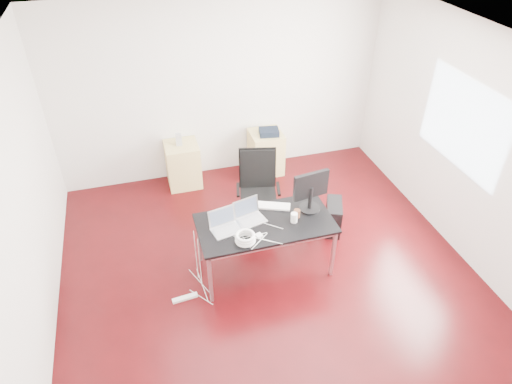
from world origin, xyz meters
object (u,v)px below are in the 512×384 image
object	(u,v)px
desk	(265,226)
pc_tower	(333,217)
filing_cabinet_right	(266,152)
office_chair	(258,186)
filing_cabinet_left	(183,164)

from	to	relation	value
desk	pc_tower	distance (m)	1.29
desk	filing_cabinet_right	world-z (taller)	desk
office_chair	filing_cabinet_right	xyz separation A→B (m)	(0.50, 1.24, -0.26)
filing_cabinet_right	filing_cabinet_left	bearing A→B (deg)	180.00
filing_cabinet_right	pc_tower	bearing A→B (deg)	-75.12
desk	filing_cabinet_right	bearing A→B (deg)	72.60
office_chair	pc_tower	world-z (taller)	office_chair
desk	filing_cabinet_left	distance (m)	2.27
desk	filing_cabinet_left	world-z (taller)	desk
office_chair	filing_cabinet_right	world-z (taller)	office_chair
office_chair	pc_tower	bearing A→B (deg)	-12.15
pc_tower	desk	bearing A→B (deg)	-135.64
desk	office_chair	xyz separation A→B (m)	(0.17, 0.90, -0.07)
filing_cabinet_left	filing_cabinet_right	xyz separation A→B (m)	(1.35, 0.00, 0.00)
filing_cabinet_left	pc_tower	xyz separation A→B (m)	(1.80, -1.69, -0.13)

